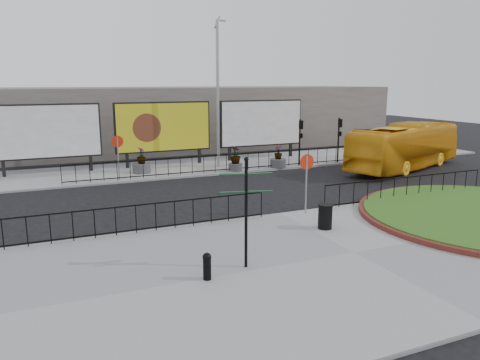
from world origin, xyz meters
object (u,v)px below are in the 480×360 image
bus (405,147)px  fingerpost_sign (246,202)px  lamp_post (218,92)px  planter_c (278,160)px  planter_b (235,160)px  bollard (207,265)px  planter_a (142,164)px  billboard_mid (163,127)px  litter_bin (325,216)px

bus → fingerpost_sign: bearing=103.9°
lamp_post → planter_c: lamp_post is taller
fingerpost_sign → planter_b: (5.66, 14.09, -1.33)m
planter_b → bollard: bearing=-115.8°
bus → planter_a: (-15.72, 4.83, -0.80)m
billboard_mid → planter_a: size_ratio=4.03×
bollard → litter_bin: bearing=24.7°
billboard_mid → planter_b: (3.50, -3.57, -1.82)m
lamp_post → planter_c: size_ratio=6.50×
fingerpost_sign → bus: 19.33m
billboard_mid → planter_c: billboard_mid is taller
planter_c → fingerpost_sign: bearing=-121.4°
bollard → bus: size_ratio=0.08×
fingerpost_sign → bollard: size_ratio=4.25×
bus → planter_a: bearing=52.6°
bollard → planter_b: 16.08m
planter_c → planter_a: bearing=169.2°
litter_bin → planter_c: planter_c is taller
lamp_post → litter_bin: size_ratio=9.95×
planter_a → billboard_mid: bearing=45.9°
bollard → bus: (17.32, 11.25, 0.90)m
planter_a → planter_b: same height
billboard_mid → bollard: (-3.51, -18.04, -2.06)m
lamp_post → litter_bin: lamp_post is taller
bollard → litter_bin: size_ratio=0.84×
bus → planter_b: bus is taller
bollard → bus: bus is taller
bus → planter_b: size_ratio=6.71×
bus → lamp_post: bearing=45.6°
lamp_post → bus: bearing=-24.1°
bollard → bus: bearing=33.0°
lamp_post → litter_bin: 14.19m
litter_bin → planter_a: (-3.96, 13.51, 0.05)m
billboard_mid → bollard: 18.50m
planter_a → lamp_post: bearing=0.0°
lamp_post → fingerpost_sign: 16.74m
lamp_post → bus: 12.30m
lamp_post → planter_b: bearing=-72.9°
bollard → litter_bin: litter_bin is taller
bollard → litter_bin: 6.12m
billboard_mid → planter_c: (6.45, -3.57, -2.01)m
bollard → planter_b: planter_b is taller
fingerpost_sign → planter_b: fingerpost_sign is taller
bus → planter_b: (-10.31, 3.23, -0.66)m
billboard_mid → bollard: size_ratio=8.00×
billboard_mid → planter_b: 5.32m
fingerpost_sign → billboard_mid: bearing=101.3°
bus → planter_b: 10.82m
billboard_mid → litter_bin: 15.75m
fingerpost_sign → planter_b: size_ratio=2.14×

